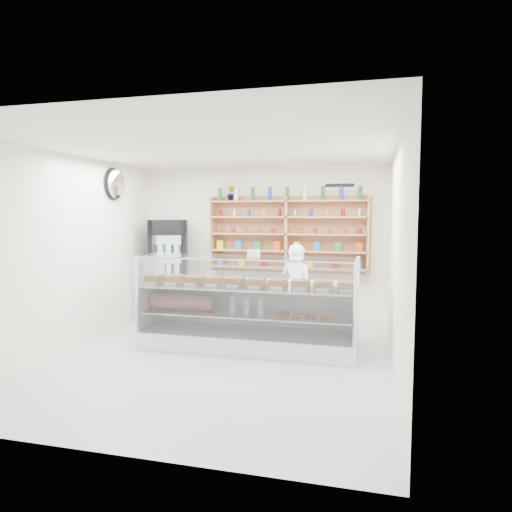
# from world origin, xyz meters

# --- Properties ---
(room) EXTENTS (5.00, 5.00, 5.00)m
(room) POSITION_xyz_m (0.00, 0.00, 1.40)
(room) COLOR silver
(room) RESTS_ON ground
(display_counter) EXTENTS (3.10, 0.93, 1.35)m
(display_counter) POSITION_xyz_m (0.25, 0.61, 0.37)
(display_counter) COLOR white
(display_counter) RESTS_ON floor
(shop_worker) EXTENTS (0.63, 0.51, 1.49)m
(shop_worker) POSITION_xyz_m (0.83, 1.37, 0.75)
(shop_worker) COLOR white
(shop_worker) RESTS_ON floor
(drinks_cooler) EXTENTS (0.84, 0.83, 1.85)m
(drinks_cooler) POSITION_xyz_m (-1.69, 2.14, 0.93)
(drinks_cooler) COLOR black
(drinks_cooler) RESTS_ON floor
(wall_shelving) EXTENTS (2.84, 0.28, 1.33)m
(wall_shelving) POSITION_xyz_m (0.50, 2.34, 1.59)
(wall_shelving) COLOR tan
(wall_shelving) RESTS_ON back_wall
(potted_plant) EXTENTS (0.17, 0.15, 0.27)m
(potted_plant) POSITION_xyz_m (-0.54, 2.34, 2.33)
(potted_plant) COLOR #1E6626
(potted_plant) RESTS_ON wall_shelving
(security_mirror) EXTENTS (0.15, 0.50, 0.50)m
(security_mirror) POSITION_xyz_m (-2.17, 1.20, 2.45)
(security_mirror) COLOR silver
(security_mirror) RESTS_ON left_wall
(wall_sign) EXTENTS (0.62, 0.03, 0.20)m
(wall_sign) POSITION_xyz_m (1.40, 2.47, 2.45)
(wall_sign) COLOR white
(wall_sign) RESTS_ON back_wall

